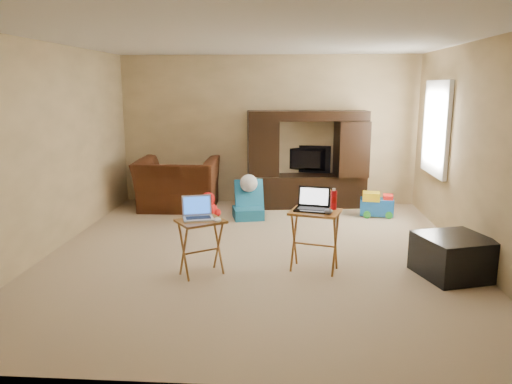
# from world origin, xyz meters

# --- Properties ---
(floor) EXTENTS (5.50, 5.50, 0.00)m
(floor) POSITION_xyz_m (0.00, 0.00, 0.00)
(floor) COLOR #CAB58C
(floor) RESTS_ON ground
(ceiling) EXTENTS (5.50, 5.50, 0.00)m
(ceiling) POSITION_xyz_m (0.00, 0.00, 2.50)
(ceiling) COLOR silver
(ceiling) RESTS_ON ground
(wall_back) EXTENTS (5.00, 0.00, 5.00)m
(wall_back) POSITION_xyz_m (0.00, 2.75, 1.25)
(wall_back) COLOR tan
(wall_back) RESTS_ON ground
(wall_front) EXTENTS (5.00, 0.00, 5.00)m
(wall_front) POSITION_xyz_m (0.00, -2.75, 1.25)
(wall_front) COLOR tan
(wall_front) RESTS_ON ground
(wall_left) EXTENTS (0.00, 5.50, 5.50)m
(wall_left) POSITION_xyz_m (-2.50, 0.00, 1.25)
(wall_left) COLOR tan
(wall_left) RESTS_ON ground
(wall_right) EXTENTS (0.00, 5.50, 5.50)m
(wall_right) POSITION_xyz_m (2.50, 0.00, 1.25)
(wall_right) COLOR tan
(wall_right) RESTS_ON ground
(window_pane) EXTENTS (0.00, 1.20, 1.20)m
(window_pane) POSITION_xyz_m (2.48, 1.55, 1.40)
(window_pane) COLOR white
(window_pane) RESTS_ON ground
(window_frame) EXTENTS (0.06, 1.14, 1.34)m
(window_frame) POSITION_xyz_m (2.46, 1.55, 1.40)
(window_frame) COLOR white
(window_frame) RESTS_ON ground
(entertainment_center) EXTENTS (2.00, 0.74, 1.60)m
(entertainment_center) POSITION_xyz_m (0.66, 2.48, 0.80)
(entertainment_center) COLOR black
(entertainment_center) RESTS_ON floor
(television) EXTENTS (0.82, 0.23, 0.47)m
(television) POSITION_xyz_m (0.66, 2.67, 0.77)
(television) COLOR black
(television) RESTS_ON entertainment_center
(recliner) EXTENTS (1.29, 1.14, 0.83)m
(recliner) POSITION_xyz_m (-1.45, 2.15, 0.41)
(recliner) COLOR #45200E
(recliner) RESTS_ON floor
(child_rocker) EXTENTS (0.55, 0.59, 0.59)m
(child_rocker) POSITION_xyz_m (-0.25, 1.61, 0.29)
(child_rocker) COLOR #1A678F
(child_rocker) RESTS_ON floor
(plush_toy) EXTENTS (0.40, 0.33, 0.44)m
(plush_toy) POSITION_xyz_m (-0.83, 1.44, 0.22)
(plush_toy) COLOR red
(plush_toy) RESTS_ON floor
(push_toy) EXTENTS (0.56, 0.44, 0.39)m
(push_toy) POSITION_xyz_m (1.74, 1.89, 0.19)
(push_toy) COLOR blue
(push_toy) RESTS_ON floor
(ottoman) EXTENTS (0.86, 0.86, 0.44)m
(ottoman) POSITION_xyz_m (2.13, -0.60, 0.22)
(ottoman) COLOR black
(ottoman) RESTS_ON floor
(tray_table_left) EXTENTS (0.59, 0.57, 0.60)m
(tray_table_left) POSITION_xyz_m (-0.55, -0.74, 0.30)
(tray_table_left) COLOR brown
(tray_table_left) RESTS_ON floor
(tray_table_right) EXTENTS (0.61, 0.54, 0.67)m
(tray_table_right) POSITION_xyz_m (0.66, -0.53, 0.34)
(tray_table_right) COLOR #A56628
(tray_table_right) RESTS_ON floor
(laptop_left) EXTENTS (0.38, 0.34, 0.24)m
(laptop_left) POSITION_xyz_m (-0.58, -0.71, 0.72)
(laptop_left) COLOR #BABBBF
(laptop_left) RESTS_ON tray_table_left
(laptop_right) EXTENTS (0.41, 0.36, 0.24)m
(laptop_right) POSITION_xyz_m (0.62, -0.51, 0.79)
(laptop_right) COLOR black
(laptop_right) RESTS_ON tray_table_right
(mouse_left) EXTENTS (0.09, 0.13, 0.05)m
(mouse_left) POSITION_xyz_m (-0.36, -0.81, 0.63)
(mouse_left) COLOR silver
(mouse_left) RESTS_ON tray_table_left
(mouse_right) EXTENTS (0.11, 0.15, 0.06)m
(mouse_right) POSITION_xyz_m (0.79, -0.65, 0.70)
(mouse_right) COLOR #46464B
(mouse_right) RESTS_ON tray_table_right
(water_bottle) EXTENTS (0.07, 0.07, 0.21)m
(water_bottle) POSITION_xyz_m (0.86, -0.45, 0.78)
(water_bottle) COLOR red
(water_bottle) RESTS_ON tray_table_right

